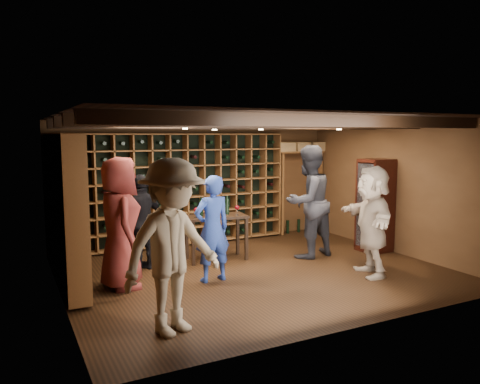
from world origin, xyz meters
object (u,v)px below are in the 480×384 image
display_cabinet (375,207)px  guest_khaki (173,247)px  man_blue_shirt (212,229)px  tasting_table (216,220)px  guest_woman_black (142,223)px  guest_red_floral (120,223)px  guest_beige (372,221)px  man_grey_suit (308,202)px

display_cabinet → guest_khaki: guest_khaki is taller
man_blue_shirt → tasting_table: size_ratio=1.46×
guest_woman_black → guest_khaki: size_ratio=0.81×
man_blue_shirt → guest_red_floral: size_ratio=0.85×
man_blue_shirt → guest_khaki: size_ratio=0.82×
guest_red_floral → guest_beige: 3.90m
guest_red_floral → guest_khaki: guest_khaki is taller
guest_beige → guest_red_floral: bearing=-86.6°
display_cabinet → man_blue_shirt: display_cabinet is taller
guest_khaki → guest_beige: (3.55, 0.69, -0.11)m
display_cabinet → guest_beige: guest_beige is taller
guest_woman_black → guest_beige: size_ratio=0.91×
display_cabinet → man_grey_suit: (-1.40, 0.22, 0.17)m
display_cabinet → guest_woman_black: display_cabinet is taller
man_grey_suit → guest_red_floral: size_ratio=1.06×
man_grey_suit → guest_beige: bearing=89.8°
man_blue_shirt → man_grey_suit: bearing=-171.5°
guest_khaki → tasting_table: size_ratio=1.77×
man_grey_suit → tasting_table: (-1.59, 0.57, -0.30)m
guest_red_floral → man_grey_suit: bearing=-84.4°
guest_khaki → tasting_table: bearing=37.9°
guest_woman_black → tasting_table: (1.35, 0.04, -0.08)m
guest_khaki → tasting_table: 3.15m
guest_beige → tasting_table: size_ratio=1.57×
man_grey_suit → tasting_table: man_grey_suit is taller
man_blue_shirt → guest_red_floral: (-1.32, 0.31, 0.15)m
man_blue_shirt → guest_beige: bearing=155.1°
guest_red_floral → guest_khaki: bearing=-172.7°
display_cabinet → guest_woman_black: 4.40m
guest_khaki → guest_beige: guest_khaki is taller
guest_red_floral → guest_woman_black: bearing=-33.1°
man_blue_shirt → man_grey_suit: 2.21m
tasting_table → display_cabinet: bearing=-8.7°
guest_khaki → guest_beige: bearing=-8.3°
display_cabinet → guest_beige: bearing=-134.6°
man_blue_shirt → guest_woman_black: (-0.80, 1.06, -0.02)m
display_cabinet → guest_woman_black: bearing=170.3°
man_grey_suit → guest_khaki: size_ratio=1.03×
display_cabinet → guest_red_floral: bearing=-180.0°
guest_red_floral → man_blue_shirt: bearing=-101.3°
display_cabinet → guest_beige: 1.63m
display_cabinet → man_grey_suit: size_ratio=0.85×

